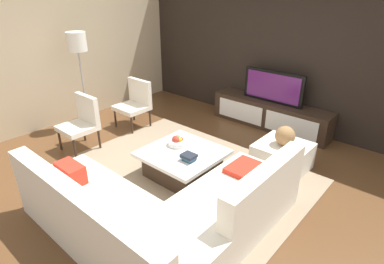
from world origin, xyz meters
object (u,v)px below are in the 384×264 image
coffee_table (183,163)px  floor_lamp (77,48)px  sectional_couch (160,212)px  accent_chair_far (135,101)px  media_console (270,115)px  decorative_ball (285,136)px  television (273,87)px  book_stack (189,157)px  fruit_bowl (178,141)px  accent_chair_near (82,120)px  ottoman (282,157)px

coffee_table → floor_lamp: 2.80m
sectional_couch → accent_chair_far: (-2.45, 1.72, 0.21)m
media_console → decorative_ball: (0.87, -1.23, 0.29)m
television → accent_chair_far: television is taller
sectional_couch → accent_chair_far: accent_chair_far is taller
decorative_ball → book_stack: (-0.74, -1.19, -0.11)m
media_console → decorative_ball: size_ratio=8.06×
coffee_table → accent_chair_far: (-1.85, 0.72, 0.29)m
coffee_table → fruit_bowl: size_ratio=3.63×
accent_chair_near → decorative_ball: 3.14m
ottoman → accent_chair_far: size_ratio=0.80×
decorative_ball → ottoman: bearing=0.0°
book_stack → accent_chair_near: bearing=-171.5°
sectional_couch → ottoman: (0.37, 2.07, -0.08)m
television → accent_chair_far: 2.53m
media_console → book_stack: (0.13, -2.42, 0.18)m
television → accent_chair_near: 3.33m
fruit_bowl → decorative_ball: 1.51m
television → ottoman: television is taller
television → book_stack: (0.13, -2.42, -0.36)m
floor_lamp → book_stack: bearing=-4.2°
media_console → book_stack: media_console is taller
sectional_couch → book_stack: size_ratio=12.32×
fruit_bowl → book_stack: (0.41, -0.22, -0.01)m
television → book_stack: 2.45m
decorative_ball → television: bearing=125.2°
television → accent_chair_far: bearing=-140.9°
television → accent_chair_near: (-1.89, -2.72, -0.30)m
television → coffee_table: size_ratio=1.13×
fruit_bowl → book_stack: bearing=-28.7°
television → fruit_bowl: (-0.28, -2.20, -0.35)m
television → floor_lamp: size_ratio=0.66×
television → ottoman: (0.87, -1.23, -0.59)m
floor_lamp → book_stack: size_ratio=8.97×
sectional_couch → accent_chair_near: (-2.39, 0.58, 0.21)m
fruit_bowl → book_stack: 0.47m
sectional_couch → ottoman: 2.10m
floor_lamp → fruit_bowl: 2.53m
media_console → sectional_couch: size_ratio=0.94×
book_stack → floor_lamp: bearing=175.8°
coffee_table → book_stack: size_ratio=5.27×
ottoman → coffee_table: bearing=-132.3°
accent_chair_far → fruit_bowl: bearing=-15.4°
decorative_ball → accent_chair_far: bearing=-172.9°
ottoman → accent_chair_far: 2.85m
coffee_table → decorative_ball: bearing=47.7°
media_console → accent_chair_near: (-1.89, -2.72, 0.24)m
fruit_bowl → coffee_table: bearing=-28.5°
television → decorative_ball: size_ratio=4.13×
sectional_couch → fruit_bowl: sectional_couch is taller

